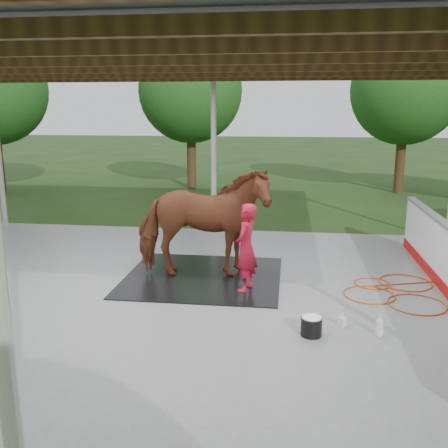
# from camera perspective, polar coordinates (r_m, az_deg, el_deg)

# --- Properties ---
(ground) EXTENTS (100.00, 100.00, 0.00)m
(ground) POSITION_cam_1_polar(r_m,az_deg,el_deg) (8.37, -6.00, -9.04)
(ground) COLOR #1E3814
(concrete_slab) EXTENTS (12.00, 10.00, 0.05)m
(concrete_slab) POSITION_cam_1_polar(r_m,az_deg,el_deg) (8.36, -6.00, -8.89)
(concrete_slab) COLOR slate
(concrete_slab) RESTS_ON ground
(pavilion_structure) EXTENTS (12.60, 10.60, 4.05)m
(pavilion_structure) POSITION_cam_1_polar(r_m,az_deg,el_deg) (7.80, -6.73, 19.05)
(pavilion_structure) COLOR beige
(pavilion_structure) RESTS_ON ground
(tree_belt) EXTENTS (28.00, 28.00, 5.80)m
(tree_belt) POSITION_cam_1_polar(r_m,az_deg,el_deg) (8.60, -3.14, 17.37)
(tree_belt) COLOR #382314
(tree_belt) RESTS_ON ground
(rubber_mat) EXTENTS (2.87, 2.69, 0.02)m
(rubber_mat) POSITION_cam_1_polar(r_m,az_deg,el_deg) (9.42, -2.43, -6.04)
(rubber_mat) COLOR black
(rubber_mat) RESTS_ON concrete_slab
(horse) EXTENTS (2.56, 1.43, 2.05)m
(horse) POSITION_cam_1_polar(r_m,az_deg,el_deg) (9.13, -2.49, 0.12)
(horse) COLOR brown
(horse) RESTS_ON rubber_mat
(handler) EXTENTS (0.49, 0.63, 1.54)m
(handler) POSITION_cam_1_polar(r_m,az_deg,el_deg) (8.54, 2.51, -2.73)
(handler) COLOR red
(handler) RESTS_ON concrete_slab
(wash_bucket) EXTENTS (0.30, 0.30, 0.28)m
(wash_bucket) POSITION_cam_1_polar(r_m,az_deg,el_deg) (7.18, 9.95, -11.39)
(wash_bucket) COLOR black
(wash_bucket) RESTS_ON concrete_slab
(soap_bottle_a) EXTENTS (0.15, 0.15, 0.32)m
(soap_bottle_a) POSITION_cam_1_polar(r_m,az_deg,el_deg) (7.38, 17.34, -10.97)
(soap_bottle_a) COLOR silver
(soap_bottle_a) RESTS_ON concrete_slab
(soap_bottle_b) EXTENTS (0.14, 0.14, 0.21)m
(soap_bottle_b) POSITION_cam_1_polar(r_m,az_deg,el_deg) (7.55, 13.37, -10.59)
(soap_bottle_b) COLOR #338CD8
(soap_bottle_b) RESTS_ON concrete_slab
(hose_coil) EXTENTS (1.68, 1.98, 0.02)m
(hose_coil) POSITION_cam_1_polar(r_m,az_deg,el_deg) (9.15, 18.88, -7.33)
(hose_coil) COLOR #B23D0C
(hose_coil) RESTS_ON concrete_slab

